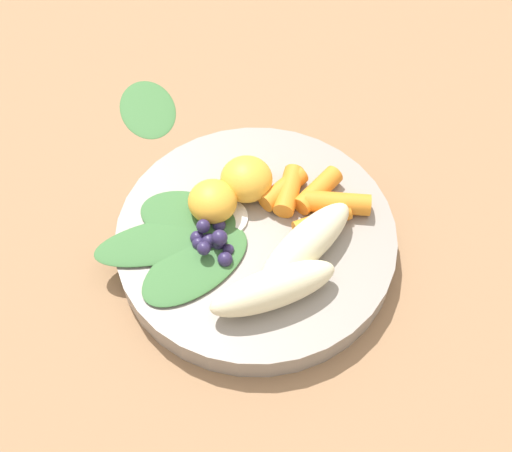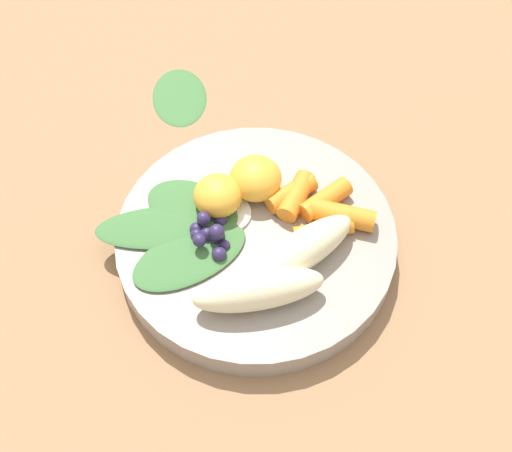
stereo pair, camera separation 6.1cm
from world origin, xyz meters
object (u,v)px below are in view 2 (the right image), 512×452
Objects in this scene: bowl at (256,241)px; banana_peeled_left at (301,251)px; banana_peeled_right at (259,290)px; kale_leaf_stray at (179,96)px; orange_segment_near at (218,195)px.

bowl is 0.06m from banana_peeled_left.
kale_leaf_stray is at bearing 96.93° from banana_peeled_right.
bowl is at bearing 104.49° from banana_peeled_left.
banana_peeled_left is (0.05, -0.02, 0.03)m from bowl.
banana_peeled_left is 1.25× the size of kale_leaf_stray.
banana_peeled_right and orange_segment_near have the same top height.
banana_peeled_left and orange_segment_near have the same top height.
bowl is at bearing -164.57° from kale_leaf_stray.
bowl is 2.30× the size of banana_peeled_right.
orange_segment_near is 0.18m from kale_leaf_stray.
banana_peeled_right is 2.49× the size of orange_segment_near.
banana_peeled_right is (0.02, -0.06, 0.03)m from bowl.
orange_segment_near is at bearing -171.28° from kale_leaf_stray.
orange_segment_near is at bearing 156.73° from bowl.
bowl is 5.71× the size of orange_segment_near.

